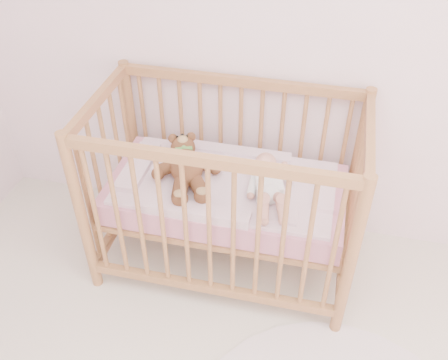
% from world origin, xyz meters
% --- Properties ---
extents(wall_back, '(4.00, 0.02, 2.70)m').
position_xyz_m(wall_back, '(0.00, 2.00, 1.35)').
color(wall_back, white).
rests_on(wall_back, floor).
extents(crib, '(1.36, 0.76, 1.00)m').
position_xyz_m(crib, '(-0.45, 1.60, 0.50)').
color(crib, '#AC6E49').
rests_on(crib, floor).
extents(mattress, '(1.22, 0.62, 0.13)m').
position_xyz_m(mattress, '(-0.45, 1.60, 0.49)').
color(mattress, pink).
rests_on(mattress, crib).
extents(blanket, '(1.10, 0.58, 0.06)m').
position_xyz_m(blanket, '(-0.45, 1.60, 0.56)').
color(blanket, '#DE99B5').
rests_on(blanket, mattress).
extents(baby, '(0.37, 0.55, 0.12)m').
position_xyz_m(baby, '(-0.23, 1.58, 0.64)').
color(baby, white).
rests_on(baby, blanket).
extents(teddy_bear, '(0.55, 0.63, 0.15)m').
position_xyz_m(teddy_bear, '(-0.65, 1.58, 0.65)').
color(teddy_bear, brown).
rests_on(teddy_bear, blanket).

